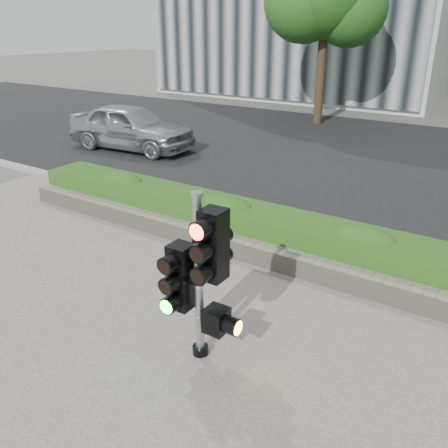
# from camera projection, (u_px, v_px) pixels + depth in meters

# --- Properties ---
(ground) EXTENTS (120.00, 120.00, 0.00)m
(ground) POSITION_uv_depth(u_px,v_px,m) (200.00, 316.00, 6.86)
(ground) COLOR #51514C
(ground) RESTS_ON ground
(sidewalk) EXTENTS (16.00, 11.00, 0.03)m
(sidewalk) POSITION_uv_depth(u_px,v_px,m) (57.00, 428.00, 4.94)
(sidewalk) COLOR #9E9389
(sidewalk) RESTS_ON ground
(road) EXTENTS (60.00, 13.00, 0.02)m
(road) POSITION_uv_depth(u_px,v_px,m) (394.00, 162.00, 14.51)
(road) COLOR black
(road) RESTS_ON ground
(curb) EXTENTS (60.00, 0.25, 0.12)m
(curb) POSITION_uv_depth(u_px,v_px,m) (296.00, 237.00, 9.25)
(curb) COLOR gray
(curb) RESTS_ON ground
(stone_wall) EXTENTS (12.00, 0.32, 0.34)m
(stone_wall) POSITION_uv_depth(u_px,v_px,m) (265.00, 255.00, 8.24)
(stone_wall) COLOR gray
(stone_wall) RESTS_ON sidewalk
(hedge) EXTENTS (12.00, 1.00, 0.68)m
(hedge) POSITION_uv_depth(u_px,v_px,m) (282.00, 233.00, 8.67)
(hedge) COLOR #468F2C
(hedge) RESTS_ON sidewalk
(traffic_signal) EXTENTS (0.75, 0.54, 2.17)m
(traffic_signal) POSITION_uv_depth(u_px,v_px,m) (202.00, 270.00, 5.58)
(traffic_signal) COLOR black
(traffic_signal) RESTS_ON sidewalk
(car_silver) EXTENTS (4.51, 2.13, 1.49)m
(car_silver) POSITION_uv_depth(u_px,v_px,m) (131.00, 127.00, 15.70)
(car_silver) COLOR #A9AAB0
(car_silver) RESTS_ON road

